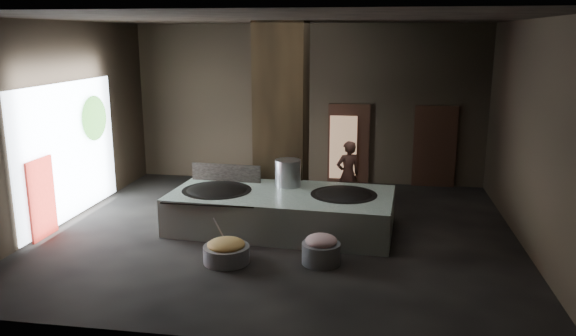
% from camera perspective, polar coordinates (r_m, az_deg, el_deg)
% --- Properties ---
extents(floor, '(10.00, 9.00, 0.10)m').
position_cam_1_polar(floor, '(12.32, -0.75, -6.73)').
color(floor, black).
rests_on(floor, ground).
extents(ceiling, '(10.00, 9.00, 0.10)m').
position_cam_1_polar(ceiling, '(11.57, -0.82, 15.19)').
color(ceiling, black).
rests_on(ceiling, back_wall).
extents(back_wall, '(10.00, 0.10, 4.50)m').
position_cam_1_polar(back_wall, '(16.18, 2.01, 6.50)').
color(back_wall, black).
rests_on(back_wall, ground).
extents(front_wall, '(10.00, 0.10, 4.50)m').
position_cam_1_polar(front_wall, '(7.39, -6.89, -1.88)').
color(front_wall, black).
rests_on(front_wall, ground).
extents(left_wall, '(0.10, 9.00, 4.50)m').
position_cam_1_polar(left_wall, '(13.54, -22.40, 4.15)').
color(left_wall, black).
rests_on(left_wall, ground).
extents(right_wall, '(0.10, 9.00, 4.50)m').
position_cam_1_polar(right_wall, '(11.95, 23.84, 2.92)').
color(right_wall, black).
rests_on(right_wall, ground).
extents(pillar, '(1.20, 1.20, 4.50)m').
position_cam_1_polar(pillar, '(13.63, -0.65, 5.22)').
color(pillar, black).
rests_on(pillar, ground).
extents(hearth_platform, '(4.93, 2.59, 0.83)m').
position_cam_1_polar(hearth_platform, '(12.37, -0.65, -4.35)').
color(hearth_platform, silver).
rests_on(hearth_platform, ground).
extents(platform_cap, '(4.69, 2.25, 0.03)m').
position_cam_1_polar(platform_cap, '(12.25, -0.65, -2.58)').
color(platform_cap, black).
rests_on(platform_cap, hearth_platform).
extents(wok_left, '(1.51, 1.51, 0.42)m').
position_cam_1_polar(wok_left, '(12.55, -7.23, -2.62)').
color(wok_left, black).
rests_on(wok_left, hearth_platform).
extents(wok_left_rim, '(1.54, 1.54, 0.05)m').
position_cam_1_polar(wok_left_rim, '(12.53, -7.24, -2.31)').
color(wok_left_rim, black).
rests_on(wok_left_rim, hearth_platform).
extents(wok_right, '(1.41, 1.41, 0.40)m').
position_cam_1_polar(wok_right, '(12.17, 5.67, -3.08)').
color(wok_right, black).
rests_on(wok_right, hearth_platform).
extents(wok_right_rim, '(1.44, 1.44, 0.05)m').
position_cam_1_polar(wok_right_rim, '(12.15, 5.68, -2.76)').
color(wok_right_rim, black).
rests_on(wok_right_rim, hearth_platform).
extents(stock_pot, '(0.58, 0.58, 0.63)m').
position_cam_1_polar(stock_pot, '(12.69, -0.01, -0.55)').
color(stock_pot, '#A8A9B0').
rests_on(stock_pot, hearth_platform).
extents(splash_guard, '(1.67, 0.17, 0.42)m').
position_cam_1_polar(splash_guard, '(13.22, -6.30, -0.51)').
color(splash_guard, black).
rests_on(splash_guard, hearth_platform).
extents(cook, '(0.73, 0.63, 1.68)m').
position_cam_1_polar(cook, '(13.84, 6.11, -0.68)').
color(cook, brown).
rests_on(cook, ground).
extents(veg_basin, '(0.98, 0.98, 0.32)m').
position_cam_1_polar(veg_basin, '(10.75, -6.27, -8.68)').
color(veg_basin, gray).
rests_on(veg_basin, ground).
extents(veg_fill, '(0.72, 0.72, 0.22)m').
position_cam_1_polar(veg_fill, '(10.68, -6.29, -7.74)').
color(veg_fill, '#939B4B').
rests_on(veg_fill, veg_basin).
extents(ladle, '(0.21, 0.31, 0.62)m').
position_cam_1_polar(ladle, '(10.79, -6.88, -6.41)').
color(ladle, '#A8A9B0').
rests_on(ladle, veg_basin).
extents(meat_basin, '(0.75, 0.75, 0.40)m').
position_cam_1_polar(meat_basin, '(10.64, 3.38, -8.64)').
color(meat_basin, gray).
rests_on(meat_basin, ground).
extents(meat_fill, '(0.60, 0.60, 0.23)m').
position_cam_1_polar(meat_fill, '(10.55, 3.40, -7.37)').
color(meat_fill, '#B36B6F').
rests_on(meat_fill, meat_basin).
extents(doorway_near, '(1.18, 0.08, 2.38)m').
position_cam_1_polar(doorway_near, '(16.16, 6.16, 2.29)').
color(doorway_near, black).
rests_on(doorway_near, ground).
extents(doorway_near_glow, '(0.77, 0.04, 1.82)m').
position_cam_1_polar(doorway_near_glow, '(16.11, 5.62, 2.09)').
color(doorway_near_glow, '#8C6647').
rests_on(doorway_near_glow, ground).
extents(doorway_far, '(1.18, 0.08, 2.38)m').
position_cam_1_polar(doorway_far, '(16.22, 14.66, 1.97)').
color(doorway_far, black).
rests_on(doorway_far, ground).
extents(doorway_far_glow, '(0.75, 0.04, 1.78)m').
position_cam_1_polar(doorway_far_glow, '(16.25, 14.60, 1.81)').
color(doorway_far_glow, '#8C6647').
rests_on(doorway_far_glow, ground).
extents(left_opening, '(0.04, 4.20, 3.10)m').
position_cam_1_polar(left_opening, '(13.76, -21.38, 1.62)').
color(left_opening, white).
rests_on(left_opening, ground).
extents(pavilion_sliver, '(0.05, 0.90, 1.70)m').
position_cam_1_polar(pavilion_sliver, '(12.82, -23.73, -2.85)').
color(pavilion_sliver, maroon).
rests_on(pavilion_sliver, ground).
extents(tree_silhouette, '(0.28, 1.10, 1.10)m').
position_cam_1_polar(tree_silhouette, '(14.56, -19.07, 4.81)').
color(tree_silhouette, '#194714').
rests_on(tree_silhouette, left_opening).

